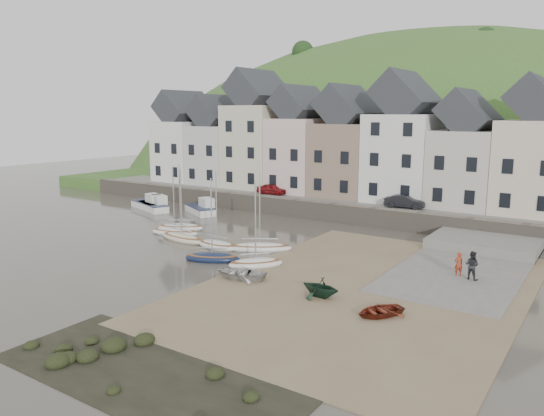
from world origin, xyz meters
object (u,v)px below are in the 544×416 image
Objects in this scene: sailboat_0 at (175,232)px; rowboat_red at (380,311)px; rowboat_white at (241,273)px; rowboat_green at (321,287)px; car_right at (405,202)px; person_red at (459,264)px; car_left at (272,189)px; person_dark at (472,265)px.

sailboat_0 reaches higher than rowboat_red.
rowboat_green reaches higher than rowboat_white.
car_right reaches higher than rowboat_red.
car_left is at bearing -70.68° from person_red.
rowboat_white is 1.82× the size of person_dark.
car_left is (-24.26, 14.16, 1.27)m from person_red.
sailboat_0 reaches higher than car_right.
car_left is (-12.57, 22.42, 1.78)m from rowboat_white.
car_left is at bearing 167.15° from rowboat_red.
rowboat_white is 1.25× the size of rowboat_red.
rowboat_green is 1.27× the size of person_dark.
car_right is at bearing -98.57° from person_red.
sailboat_0 is 3.97× the size of person_red.
person_red is (11.69, 8.27, 0.50)m from rowboat_white.
car_left is (-25.18, 14.50, 1.13)m from person_dark.
person_red reaches higher than rowboat_white.
car_left reaches higher than person_red.
sailboat_0 is 19.79m from rowboat_green.
car_right reaches higher than car_left.
person_red is at bearing -156.18° from car_right.
person_red is 0.85× the size of person_dark.
sailboat_0 reaches higher than rowboat_white.
car_left is at bearing -136.87° from rowboat_green.
rowboat_red is at bearing 70.99° from rowboat_white.
rowboat_green is at bearing 179.84° from car_right.
car_right reaches higher than person_red.
person_dark is at bearing -123.50° from car_left.
rowboat_green is (18.51, -7.00, 0.42)m from sailboat_0.
person_dark reaches higher than rowboat_white.
car_right is (2.90, 22.42, 1.82)m from rowboat_white.
person_dark is at bearing 107.04° from rowboat_red.
person_dark is 29.08m from car_left.
rowboat_white is at bearing -154.28° from car_left.
sailboat_0 is 15.74m from car_left.
car_right reaches higher than person_dark.
rowboat_white is 2.14× the size of person_red.
sailboat_0 is 24.24m from person_red.
car_left is (-0.08, 15.62, 1.93)m from sailboat_0.
person_red is 0.41× the size of car_right.
car_left is at bearing -164.03° from rowboat_white.
person_dark reaches higher than rowboat_red.
rowboat_green is at bearing 61.63° from person_dark.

